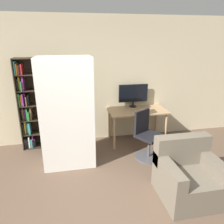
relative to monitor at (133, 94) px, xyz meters
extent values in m
cube|color=#C6B793|center=(-0.97, 0.13, 0.30)|extent=(8.00, 0.06, 2.70)
cube|color=tan|center=(0.03, -0.24, -0.32)|extent=(1.26, 0.68, 0.03)
cylinder|color=tan|center=(-0.54, -0.52, -0.69)|extent=(0.05, 0.05, 0.72)
cylinder|color=tan|center=(0.60, -0.52, -0.69)|extent=(0.05, 0.05, 0.72)
cylinder|color=tan|center=(-0.54, 0.04, -0.69)|extent=(0.05, 0.05, 0.72)
cylinder|color=tan|center=(0.60, 0.04, -0.69)|extent=(0.05, 0.05, 0.72)
cylinder|color=black|center=(0.00, 0.00, -0.29)|extent=(0.16, 0.16, 0.02)
cylinder|color=black|center=(0.00, 0.00, -0.23)|extent=(0.04, 0.04, 0.11)
cube|color=black|center=(0.00, 0.00, 0.02)|extent=(0.66, 0.02, 0.40)
cube|color=black|center=(0.00, 0.00, 0.02)|extent=(0.64, 0.03, 0.38)
cylinder|color=#4C4C51|center=(0.05, -0.99, -1.03)|extent=(0.52, 0.52, 0.03)
cylinder|color=#4C4C51|center=(0.05, -0.99, -0.82)|extent=(0.05, 0.05, 0.40)
cube|color=black|center=(0.05, -0.99, -0.59)|extent=(0.61, 0.61, 0.05)
cube|color=black|center=(-0.06, -0.82, -0.34)|extent=(0.36, 0.24, 0.45)
cube|color=#2D2319|center=(-2.41, -0.06, -0.11)|extent=(0.02, 0.32, 1.88)
cube|color=#2D2319|center=(-1.79, -0.06, -0.11)|extent=(0.02, 0.32, 1.88)
cube|color=#2D2319|center=(-2.10, 0.09, -0.11)|extent=(0.64, 0.02, 1.88)
cube|color=#2D2319|center=(-2.10, -0.06, -1.04)|extent=(0.60, 0.28, 0.02)
cube|color=#2D2319|center=(-2.10, -0.06, -0.73)|extent=(0.60, 0.28, 0.02)
cube|color=#2D2319|center=(-2.10, -0.06, -0.42)|extent=(0.60, 0.28, 0.02)
cube|color=#2D2319|center=(-2.10, -0.06, -0.11)|extent=(0.60, 0.28, 0.02)
cube|color=#2D2319|center=(-2.10, -0.06, 0.20)|extent=(0.60, 0.28, 0.02)
cube|color=#2D2319|center=(-2.10, -0.06, 0.51)|extent=(0.60, 0.28, 0.02)
cube|color=#2D2319|center=(-2.10, -0.06, 0.82)|extent=(0.60, 0.28, 0.02)
cube|color=#232328|center=(-2.38, -0.07, -0.92)|extent=(0.04, 0.23, 0.22)
cube|color=#232328|center=(-2.34, -0.09, -0.93)|extent=(0.04, 0.18, 0.20)
cube|color=silver|center=(-2.30, -0.06, -0.91)|extent=(0.03, 0.23, 0.25)
cube|color=teal|center=(-2.26, -0.06, -0.94)|extent=(0.04, 0.23, 0.19)
cube|color=#7A2D84|center=(-2.23, -0.05, -0.90)|extent=(0.02, 0.21, 0.26)
cube|color=#232328|center=(-2.20, -0.05, -0.94)|extent=(0.03, 0.20, 0.18)
cube|color=#232328|center=(-2.38, -0.07, -0.61)|extent=(0.02, 0.18, 0.23)
cube|color=gold|center=(-2.35, -0.03, -0.59)|extent=(0.03, 0.20, 0.27)
cube|color=teal|center=(-2.32, -0.02, -0.60)|extent=(0.02, 0.18, 0.24)
cube|color=silver|center=(-2.29, -0.05, -0.61)|extent=(0.02, 0.16, 0.23)
cube|color=teal|center=(-2.26, -0.08, -0.60)|extent=(0.03, 0.20, 0.25)
cube|color=#232328|center=(-2.38, -0.02, -0.30)|extent=(0.02, 0.18, 0.21)
cube|color=brown|center=(-2.35, -0.04, -0.28)|extent=(0.02, 0.21, 0.26)
cube|color=#7A2D84|center=(-2.32, -0.02, -0.30)|extent=(0.03, 0.19, 0.22)
cube|color=#287A38|center=(-2.28, -0.08, -0.29)|extent=(0.03, 0.16, 0.25)
cube|color=#287A38|center=(-2.24, -0.09, -0.32)|extent=(0.02, 0.20, 0.18)
cube|color=brown|center=(-2.20, -0.04, -0.28)|extent=(0.04, 0.24, 0.26)
cube|color=#287A38|center=(-2.38, -0.09, 0.03)|extent=(0.03, 0.20, 0.25)
cube|color=orange|center=(-2.35, -0.04, 0.01)|extent=(0.03, 0.23, 0.23)
cube|color=#7A2D84|center=(-2.31, -0.09, 0.02)|extent=(0.02, 0.21, 0.25)
cube|color=#7A2D84|center=(-2.28, -0.02, 0.02)|extent=(0.02, 0.18, 0.24)
cube|color=brown|center=(-2.26, -0.08, -0.01)|extent=(0.02, 0.21, 0.18)
cube|color=#232328|center=(-2.23, -0.05, 0.00)|extent=(0.03, 0.16, 0.21)
cube|color=#232328|center=(-2.38, -0.04, 0.32)|extent=(0.02, 0.20, 0.22)
cube|color=gold|center=(-2.35, -0.04, 0.34)|extent=(0.04, 0.16, 0.26)
cube|color=#287A38|center=(-2.31, -0.09, 0.30)|extent=(0.02, 0.23, 0.18)
cube|color=#7A2D84|center=(-2.27, -0.07, 0.34)|extent=(0.03, 0.20, 0.26)
cube|color=teal|center=(-2.38, -0.08, 0.65)|extent=(0.02, 0.23, 0.26)
cube|color=orange|center=(-2.35, -0.05, 0.62)|extent=(0.02, 0.24, 0.21)
cube|color=brown|center=(-2.33, -0.04, 0.61)|extent=(0.03, 0.24, 0.18)
cube|color=#7A2D84|center=(-2.29, -0.06, 0.62)|extent=(0.02, 0.16, 0.19)
cube|color=red|center=(-2.26, -0.07, 0.62)|extent=(0.02, 0.24, 0.20)
cube|color=silver|center=(-1.46, -1.07, -0.07)|extent=(0.90, 0.26, 1.96)
cube|color=beige|center=(-1.01, -1.07, -0.07)|extent=(0.01, 0.26, 1.92)
cube|color=silver|center=(-1.46, -0.71, -0.07)|extent=(0.90, 0.22, 1.95)
cube|color=beige|center=(-1.01, -0.71, -0.07)|extent=(0.01, 0.23, 1.92)
cube|color=#665B4C|center=(0.23, -2.17, -0.85)|extent=(0.85, 0.80, 0.40)
cube|color=#665B4C|center=(0.23, -1.87, -0.42)|extent=(0.85, 0.20, 0.45)
cube|color=#665B4C|center=(-0.11, -2.17, -0.55)|extent=(0.16, 0.80, 0.20)
cube|color=#665B4C|center=(0.58, -2.17, -0.55)|extent=(0.16, 0.80, 0.20)
camera|label=1|loc=(-1.40, -4.57, 1.18)|focal=35.00mm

